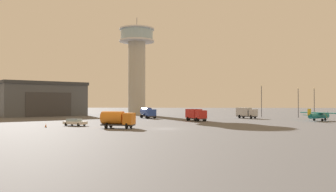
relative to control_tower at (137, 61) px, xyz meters
name	(u,v)px	position (x,y,z in m)	size (l,w,h in m)	color
ground_plane	(166,129)	(14.51, -62.04, -19.26)	(400.00, 400.00, 0.00)	#545456
control_tower	(137,61)	(0.00, 0.00, 0.00)	(12.49, 12.49, 34.89)	#B2AD9E
hangar	(41,99)	(-30.67, -10.01, -13.66)	(31.16, 30.16, 11.17)	#4C5159
airplane_teal	(318,115)	(49.89, -36.55, -17.85)	(7.79, 9.42, 3.04)	teal
truck_box_red	(196,114)	(20.14, -38.35, -17.62)	(5.18, 6.58, 2.89)	#38383D
truck_fuel_tanker_orange	(117,119)	(5.80, -61.69, -17.57)	(6.17, 3.81, 3.01)	#38383D
truck_fuel_tanker_blue	(148,112)	(6.85, -24.91, -17.58)	(5.26, 7.15, 3.04)	#38383D
truck_box_silver	(246,112)	(34.69, -24.09, -17.58)	(5.86, 5.44, 3.02)	#38383D
car_white	(75,122)	(-3.79, -55.93, -18.52)	(4.97, 3.45, 1.37)	white
light_post_west	(314,100)	(56.48, -15.51, -13.97)	(0.44, 0.44, 8.92)	#38383D
light_post_east	(261,98)	(40.56, -16.20, -13.51)	(0.44, 0.44, 9.80)	#38383D
light_post_north	(298,100)	(50.74, -18.63, -14.01)	(0.44, 0.44, 8.83)	#38383D
traffic_cone_near_left	(112,122)	(2.25, -49.75, -18.95)	(0.36, 0.36, 0.65)	black
traffic_cone_near_right	(46,125)	(-7.88, -60.03, -18.91)	(0.36, 0.36, 0.72)	black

